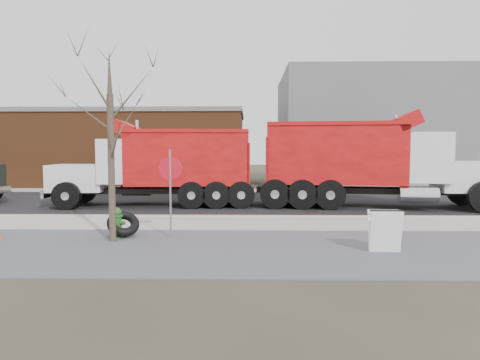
{
  "coord_description": "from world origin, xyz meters",
  "views": [
    {
      "loc": [
        0.51,
        -14.05,
        2.5
      ],
      "look_at": [
        0.19,
        1.71,
        1.4
      ],
      "focal_mm": 32.0,
      "sensor_mm": 36.0,
      "label": 1
    }
  ],
  "objects_px": {
    "fire_hydrant": "(117,224)",
    "dump_truck_red_b": "(162,164)",
    "stop_sign": "(170,177)",
    "dump_truck_red_a": "(367,160)",
    "sandwich_board": "(385,231)",
    "truck_tire": "(123,224)"
  },
  "relations": [
    {
      "from": "stop_sign",
      "to": "dump_truck_red_b",
      "type": "relative_size",
      "value": 0.28
    },
    {
      "from": "fire_hydrant",
      "to": "truck_tire",
      "type": "height_order",
      "value": "fire_hydrant"
    },
    {
      "from": "truck_tire",
      "to": "dump_truck_red_a",
      "type": "bearing_deg",
      "value": 37.53
    },
    {
      "from": "stop_sign",
      "to": "truck_tire",
      "type": "bearing_deg",
      "value": 177.24
    },
    {
      "from": "fire_hydrant",
      "to": "dump_truck_red_a",
      "type": "xyz_separation_m",
      "value": [
        8.91,
        6.79,
        1.66
      ]
    },
    {
      "from": "truck_tire",
      "to": "stop_sign",
      "type": "distance_m",
      "value": 1.91
    },
    {
      "from": "truck_tire",
      "to": "dump_truck_red_b",
      "type": "height_order",
      "value": "dump_truck_red_b"
    },
    {
      "from": "truck_tire",
      "to": "dump_truck_red_b",
      "type": "bearing_deg",
      "value": 92.37
    },
    {
      "from": "sandwich_board",
      "to": "dump_truck_red_a",
      "type": "height_order",
      "value": "dump_truck_red_a"
    },
    {
      "from": "dump_truck_red_a",
      "to": "stop_sign",
      "type": "bearing_deg",
      "value": -129.99
    },
    {
      "from": "dump_truck_red_a",
      "to": "dump_truck_red_b",
      "type": "relative_size",
      "value": 1.15
    },
    {
      "from": "fire_hydrant",
      "to": "dump_truck_red_a",
      "type": "height_order",
      "value": "dump_truck_red_a"
    },
    {
      "from": "fire_hydrant",
      "to": "dump_truck_red_b",
      "type": "distance_m",
      "value": 7.19
    },
    {
      "from": "truck_tire",
      "to": "stop_sign",
      "type": "relative_size",
      "value": 0.48
    },
    {
      "from": "fire_hydrant",
      "to": "stop_sign",
      "type": "distance_m",
      "value": 2.03
    },
    {
      "from": "truck_tire",
      "to": "stop_sign",
      "type": "bearing_deg",
      "value": -1.48
    },
    {
      "from": "dump_truck_red_a",
      "to": "truck_tire",
      "type": "bearing_deg",
      "value": -134.95
    },
    {
      "from": "fire_hydrant",
      "to": "dump_truck_red_b",
      "type": "xyz_separation_m",
      "value": [
        -0.13,
        7.04,
        1.5
      ]
    },
    {
      "from": "stop_sign",
      "to": "sandwich_board",
      "type": "bearing_deg",
      "value": -18.07
    },
    {
      "from": "fire_hydrant",
      "to": "dump_truck_red_a",
      "type": "distance_m",
      "value": 11.33
    },
    {
      "from": "stop_sign",
      "to": "dump_truck_red_a",
      "type": "relative_size",
      "value": 0.24
    },
    {
      "from": "dump_truck_red_a",
      "to": "dump_truck_red_b",
      "type": "bearing_deg",
      "value": -174.05
    }
  ]
}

